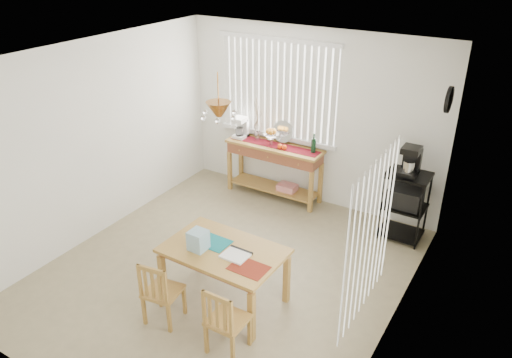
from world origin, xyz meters
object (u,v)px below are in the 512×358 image
Objects in this scene: chair_right at (226,321)px; chair_left at (161,292)px; wire_cart at (405,200)px; dining_table at (224,255)px; sideboard at (275,158)px; cart_items at (411,161)px.

chair_left is at bearing 179.25° from chair_right.
wire_cart is 2.66m from dining_table.
sideboard reaches higher than chair_left.
sideboard is 1.17× the size of dining_table.
cart_items is 0.51× the size of chair_left.
sideboard reaches higher than chair_right.
chair_left is (-1.67, -2.95, -0.75)m from cart_items.
wire_cart is 1.22× the size of chair_right.
chair_right is at bearing -106.10° from wire_cart.
sideboard is at bearing 175.89° from wire_cart.
wire_cart is at bearing 60.84° from dining_table.
cart_items reaches higher than wire_cart.
chair_right is (0.44, -0.63, -0.23)m from dining_table.
sideboard is 2.11m from cart_items.
cart_items is 0.30× the size of dining_table.
cart_items is 0.50× the size of chair_right.
chair_right is at bearing -68.83° from sideboard.
cart_items reaches higher than chair_right.
sideboard is 1.97× the size of chair_left.
sideboard is 1.96× the size of chair_right.
dining_table is 1.68× the size of chair_left.
chair_left is (0.38, -3.08, -0.26)m from sideboard.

